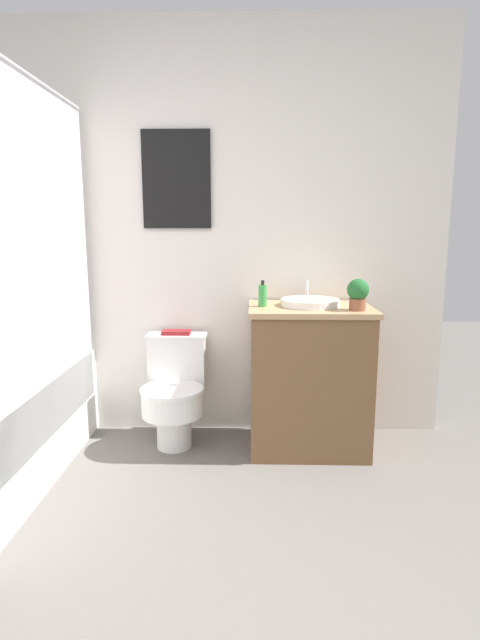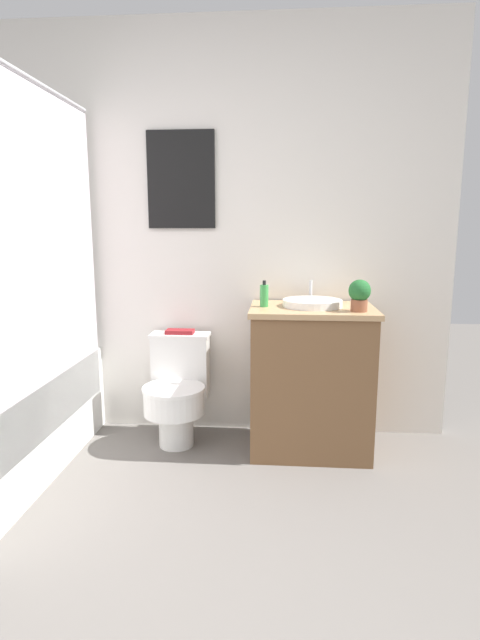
% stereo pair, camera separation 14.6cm
% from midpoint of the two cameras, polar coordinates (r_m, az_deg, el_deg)
% --- Properties ---
extents(wall_back, '(3.33, 0.07, 2.50)m').
position_cam_midpoint_polar(wall_back, '(3.16, -5.50, 9.80)').
color(wall_back, white).
rests_on(wall_back, ground_plane).
extents(toilet, '(0.37, 0.48, 0.65)m').
position_cam_midpoint_polar(toilet, '(3.05, -5.83, -7.97)').
color(toilet, white).
rests_on(toilet, ground_plane).
extents(vanity, '(0.70, 0.52, 0.85)m').
position_cam_midpoint_polar(vanity, '(2.95, 9.48, -6.68)').
color(vanity, brown).
rests_on(vanity, ground_plane).
extents(sink, '(0.34, 0.37, 0.13)m').
position_cam_midpoint_polar(sink, '(2.88, 9.71, 1.94)').
color(sink, white).
rests_on(sink, vanity).
extents(soap_bottle, '(0.05, 0.05, 0.15)m').
position_cam_midpoint_polar(soap_bottle, '(2.83, 4.26, 2.81)').
color(soap_bottle, green).
rests_on(soap_bottle, vanity).
extents(potted_plant, '(0.12, 0.12, 0.17)m').
position_cam_midpoint_polar(potted_plant, '(2.75, 14.99, 2.88)').
color(potted_plant, brown).
rests_on(potted_plant, vanity).
extents(book_on_tank, '(0.17, 0.09, 0.02)m').
position_cam_midpoint_polar(book_on_tank, '(3.07, -5.53, -1.34)').
color(book_on_tank, maroon).
rests_on(book_on_tank, toilet).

